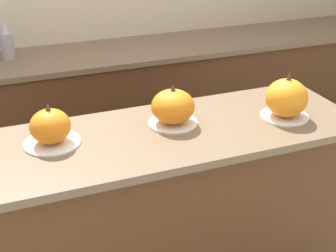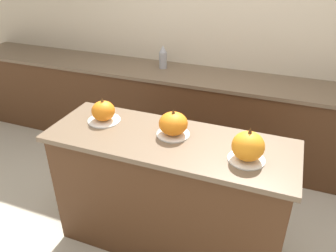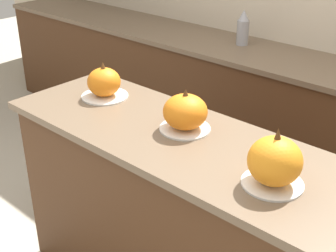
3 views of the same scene
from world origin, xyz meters
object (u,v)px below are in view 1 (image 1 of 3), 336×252
Objects in this scene: pumpkin_cake_center at (173,108)px; bottle_tall at (6,42)px; pumpkin_cake_left at (50,128)px; pumpkin_cake_right at (286,99)px.

bottle_tall reaches higher than pumpkin_cake_center.
bottle_tall reaches higher than pumpkin_cake_left.
bottle_tall is (-0.08, 1.34, 0.00)m from pumpkin_cake_left.
pumpkin_cake_center is (0.53, -0.00, 0.01)m from pumpkin_cake_left.
bottle_tall is at bearing 93.44° from pumpkin_cake_left.
pumpkin_cake_center is 0.52m from pumpkin_cake_right.
pumpkin_cake_right is (0.50, -0.12, 0.01)m from pumpkin_cake_center.
pumpkin_cake_center is 1.00× the size of pumpkin_cake_right.
pumpkin_cake_right is at bearing -13.40° from pumpkin_cake_center.
pumpkin_cake_left is at bearing 173.11° from pumpkin_cake_right.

